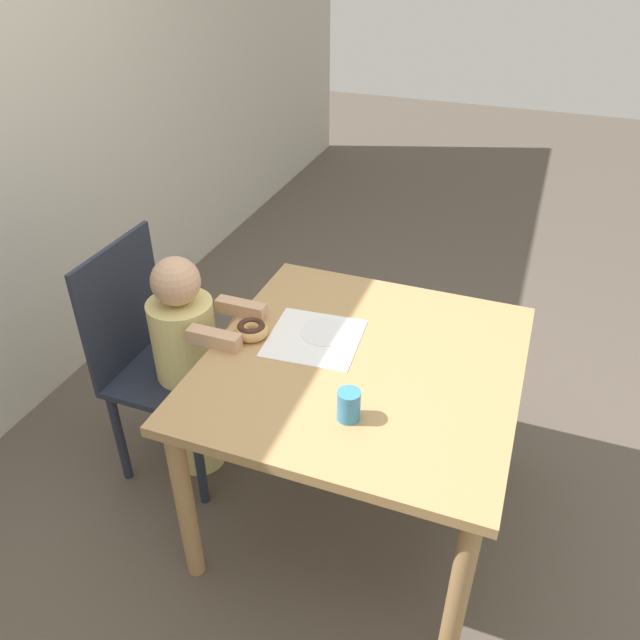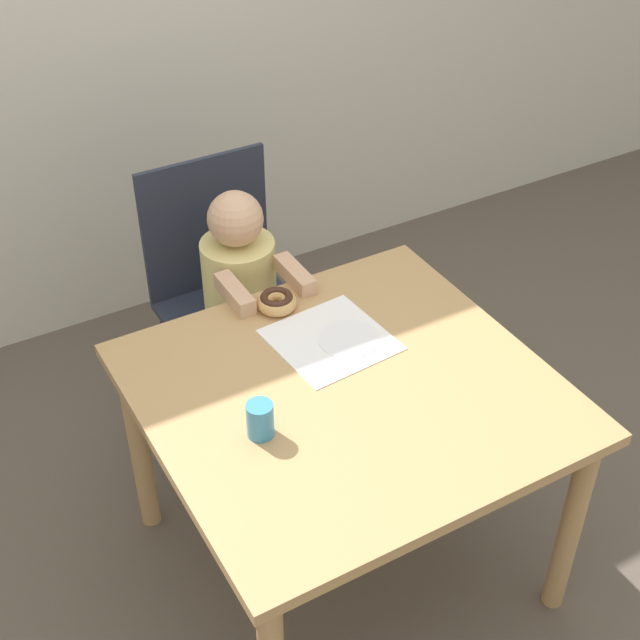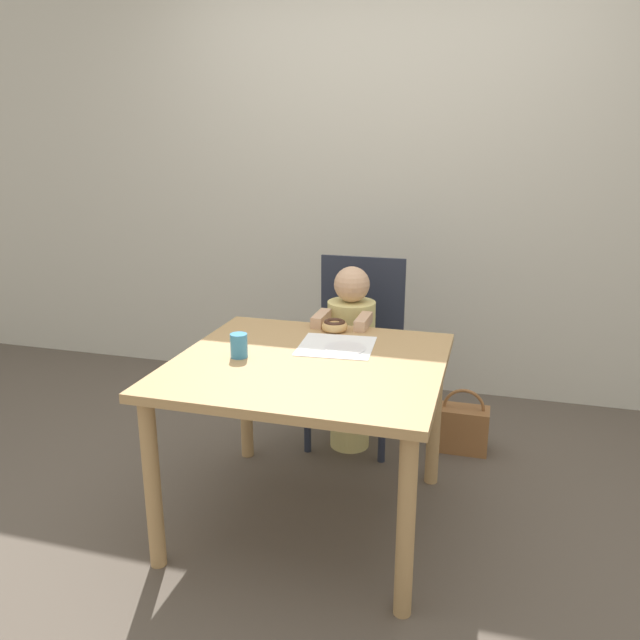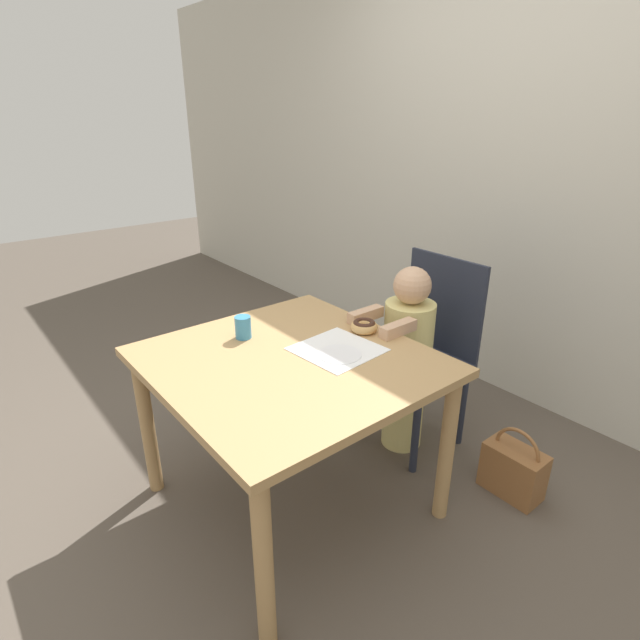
{
  "view_description": "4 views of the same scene",
  "coord_description": "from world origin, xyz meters",
  "px_view_note": "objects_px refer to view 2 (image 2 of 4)",
  "views": [
    {
      "loc": [
        -1.54,
        -0.43,
        1.92
      ],
      "look_at": [
        0.0,
        0.15,
        0.82
      ],
      "focal_mm": 35.0,
      "sensor_mm": 36.0,
      "label": 1
    },
    {
      "loc": [
        -0.92,
        -1.46,
        2.24
      ],
      "look_at": [
        0.0,
        0.15,
        0.82
      ],
      "focal_mm": 50.0,
      "sensor_mm": 36.0,
      "label": 2
    },
    {
      "loc": [
        0.66,
        -2.16,
        1.52
      ],
      "look_at": [
        0.0,
        0.15,
        0.82
      ],
      "focal_mm": 35.0,
      "sensor_mm": 36.0,
      "label": 3
    },
    {
      "loc": [
        1.4,
        -0.98,
        1.58
      ],
      "look_at": [
        0.0,
        0.15,
        0.82
      ],
      "focal_mm": 28.0,
      "sensor_mm": 36.0,
      "label": 4
    }
  ],
  "objects_px": {
    "donut": "(278,301)",
    "chair": "(226,295)",
    "child_figure": "(242,318)",
    "handbag": "(365,332)",
    "cup": "(260,420)"
  },
  "relations": [
    {
      "from": "child_figure",
      "to": "cup",
      "type": "height_order",
      "value": "child_figure"
    },
    {
      "from": "donut",
      "to": "chair",
      "type": "bearing_deg",
      "value": 89.02
    },
    {
      "from": "chair",
      "to": "donut",
      "type": "distance_m",
      "value": 0.47
    },
    {
      "from": "chair",
      "to": "cup",
      "type": "bearing_deg",
      "value": -108.5
    },
    {
      "from": "chair",
      "to": "child_figure",
      "type": "xyz_separation_m",
      "value": [
        -0.0,
        -0.13,
        -0.01
      ]
    },
    {
      "from": "donut",
      "to": "handbag",
      "type": "xyz_separation_m",
      "value": [
        0.56,
        0.39,
        -0.6
      ]
    },
    {
      "from": "cup",
      "to": "child_figure",
      "type": "bearing_deg",
      "value": 68.47
    },
    {
      "from": "handbag",
      "to": "cup",
      "type": "xyz_separation_m",
      "value": [
        -0.84,
        -0.83,
        0.63
      ]
    },
    {
      "from": "child_figure",
      "to": "donut",
      "type": "xyz_separation_m",
      "value": [
        -0.01,
        -0.28,
        0.25
      ]
    },
    {
      "from": "chair",
      "to": "child_figure",
      "type": "bearing_deg",
      "value": -90.0
    },
    {
      "from": "chair",
      "to": "donut",
      "type": "bearing_deg",
      "value": -90.98
    },
    {
      "from": "handbag",
      "to": "cup",
      "type": "relative_size",
      "value": 3.48
    },
    {
      "from": "chair",
      "to": "child_figure",
      "type": "relative_size",
      "value": 1.0
    },
    {
      "from": "child_figure",
      "to": "chair",
      "type": "bearing_deg",
      "value": 90.0
    },
    {
      "from": "donut",
      "to": "handbag",
      "type": "height_order",
      "value": "donut"
    }
  ]
}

